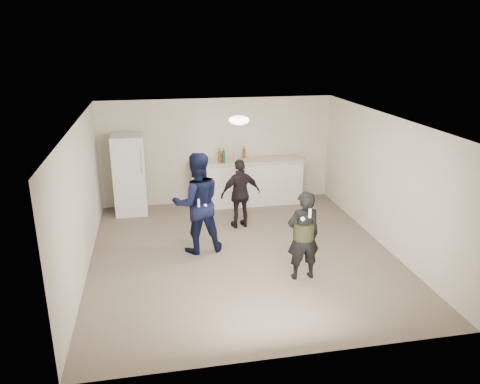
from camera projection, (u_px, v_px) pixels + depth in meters
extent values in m
plane|color=#6B5B4C|center=(242.00, 254.00, 8.71)|extent=(6.00, 6.00, 0.00)
plane|color=silver|center=(242.00, 120.00, 7.91)|extent=(6.00, 6.00, 0.00)
plane|color=beige|center=(218.00, 151.00, 11.11)|extent=(6.00, 0.00, 6.00)
plane|color=beige|center=(291.00, 269.00, 5.52)|extent=(6.00, 0.00, 6.00)
plane|color=beige|center=(81.00, 200.00, 7.82)|extent=(0.00, 6.00, 6.00)
plane|color=beige|center=(385.00, 182.00, 8.80)|extent=(0.00, 6.00, 6.00)
cube|color=silver|center=(247.00, 183.00, 11.14)|extent=(2.60, 0.56, 1.05)
cube|color=beige|center=(247.00, 161.00, 10.97)|extent=(2.68, 0.64, 0.04)
cube|color=white|center=(130.00, 175.00, 10.48)|extent=(0.70, 0.70, 1.80)
cylinder|color=silver|center=(141.00, 161.00, 10.05)|extent=(0.02, 0.02, 0.60)
ellipsoid|color=white|center=(239.00, 120.00, 8.21)|extent=(0.36, 0.36, 0.16)
cylinder|color=silver|center=(202.00, 160.00, 10.63)|extent=(0.08, 0.08, 0.17)
imported|color=#0E153B|center=(197.00, 203.00, 8.56)|extent=(0.99, 0.81, 1.90)
imported|color=black|center=(303.00, 236.00, 7.63)|extent=(0.57, 0.39, 1.52)
cylinder|color=#2D3819|center=(304.00, 231.00, 7.60)|extent=(0.34, 0.34, 0.28)
imported|color=black|center=(241.00, 194.00, 9.72)|extent=(0.91, 0.50, 1.47)
cube|color=white|center=(199.00, 203.00, 8.27)|extent=(0.04, 0.04, 0.15)
sphere|color=silver|center=(205.00, 206.00, 8.34)|extent=(0.07, 0.07, 0.07)
cube|color=white|center=(310.00, 213.00, 7.24)|extent=(0.04, 0.04, 0.15)
sphere|color=white|center=(303.00, 219.00, 7.28)|extent=(0.07, 0.07, 0.07)
cylinder|color=silver|center=(236.00, 155.00, 11.00)|extent=(0.07, 0.07, 0.18)
cylinder|color=brown|center=(244.00, 154.00, 11.09)|extent=(0.08, 0.08, 0.21)
cylinder|color=#154C2A|center=(223.00, 158.00, 10.73)|extent=(0.07, 0.07, 0.20)
cylinder|color=#154B22|center=(224.00, 157.00, 10.67)|extent=(0.06, 0.06, 0.27)
cylinder|color=#8F3614|center=(220.00, 157.00, 10.72)|extent=(0.07, 0.07, 0.25)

